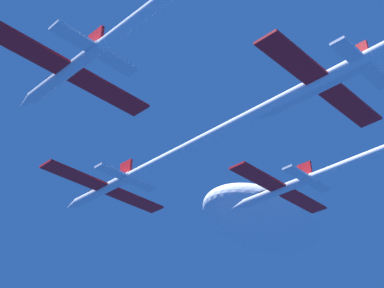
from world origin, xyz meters
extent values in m
cylinder|color=white|center=(-0.64, -0.71, -0.67)|extent=(1.08, 9.84, 1.08)
cone|color=white|center=(-0.64, 5.29, -0.67)|extent=(1.06, 2.16, 1.06)
ellipsoid|color=black|center=(-0.64, 1.45, -0.21)|extent=(0.76, 1.97, 0.54)
cube|color=red|center=(-4.92, -1.21, -0.67)|extent=(7.48, 2.16, 0.24)
cube|color=red|center=(3.64, -1.21, -0.67)|extent=(7.48, 2.16, 0.24)
cube|color=red|center=(-0.64, -4.65, 0.66)|extent=(0.28, 1.77, 1.57)
cube|color=white|center=(-2.87, -4.84, -0.67)|extent=(3.36, 1.30, 0.24)
cube|color=white|center=(1.58, -4.84, -0.67)|extent=(3.36, 1.30, 0.24)
cylinder|color=white|center=(-0.64, -30.56, -0.67)|extent=(0.97, 49.85, 0.97)
cylinder|color=white|center=(-15.62, -14.70, -0.24)|extent=(1.08, 9.84, 1.08)
cone|color=white|center=(-15.62, -8.70, -0.24)|extent=(1.06, 2.16, 1.06)
ellipsoid|color=black|center=(-15.62, -12.54, 0.22)|extent=(0.76, 1.97, 0.54)
cube|color=red|center=(-19.90, -15.19, -0.24)|extent=(7.48, 2.16, 0.24)
cube|color=red|center=(-11.34, -15.19, -0.24)|extent=(7.48, 2.16, 0.24)
cube|color=red|center=(-15.62, -18.63, 1.08)|extent=(0.28, 1.77, 1.57)
cube|color=white|center=(-17.84, -18.83, -0.24)|extent=(3.36, 1.30, 0.24)
cube|color=white|center=(-13.40, -18.83, -0.24)|extent=(3.36, 1.30, 0.24)
cylinder|color=white|center=(14.46, -14.12, -0.03)|extent=(1.08, 9.84, 1.08)
cone|color=white|center=(14.46, -8.12, -0.03)|extent=(1.06, 2.16, 1.06)
ellipsoid|color=black|center=(14.46, -11.95, 0.43)|extent=(0.76, 1.97, 0.54)
cube|color=red|center=(10.18, -14.61, -0.03)|extent=(7.48, 2.16, 0.24)
cube|color=red|center=(18.74, -14.61, -0.03)|extent=(7.48, 2.16, 0.24)
cube|color=red|center=(14.46, -18.05, 1.30)|extent=(0.28, 1.77, 1.57)
cube|color=white|center=(12.24, -18.25, -0.03)|extent=(3.36, 1.30, 0.24)
cube|color=white|center=(16.69, -18.25, -0.03)|extent=(3.36, 1.30, 0.24)
cylinder|color=white|center=(-0.06, -29.10, -0.76)|extent=(1.08, 9.84, 1.08)
cone|color=white|center=(-0.06, -23.10, -0.76)|extent=(1.06, 2.16, 1.06)
ellipsoid|color=black|center=(-0.06, -26.94, -0.30)|extent=(0.76, 1.97, 0.54)
cube|color=red|center=(-4.34, -29.60, -0.76)|extent=(7.48, 2.16, 0.24)
cube|color=red|center=(4.22, -29.60, -0.76)|extent=(7.48, 2.16, 0.24)
cube|color=red|center=(-0.06, -33.04, 0.56)|extent=(0.28, 1.77, 1.57)
cube|color=white|center=(-2.28, -33.24, -0.76)|extent=(3.36, 1.30, 0.24)
cube|color=white|center=(2.16, -33.24, -0.76)|extent=(3.36, 1.30, 0.24)
ellipsoid|color=white|center=(47.09, 12.05, 14.55)|extent=(29.90, 16.45, 10.47)
camera|label=1|loc=(-34.17, -47.32, -29.23)|focal=51.95mm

